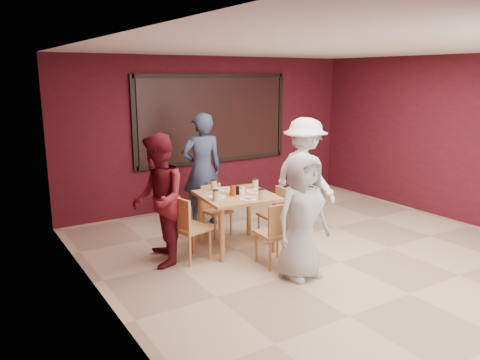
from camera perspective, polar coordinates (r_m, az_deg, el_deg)
floor at (r=6.53m, az=12.13°, el=-9.72°), size 7.00×7.00×0.00m
window_blinds at (r=8.87m, az=-3.19°, el=7.45°), size 3.00×0.02×1.50m
dining_table at (r=6.68m, az=-0.43°, el=-2.59°), size 1.12×1.12×0.95m
chair_front at (r=6.10m, az=4.58°, el=-6.16°), size 0.45×0.45×0.87m
chair_back at (r=7.34m, az=-3.12°, el=-3.29°), size 0.42×0.42×0.78m
chair_left at (r=6.28m, az=-6.52°, el=-5.46°), size 0.53×0.53×0.90m
chair_right at (r=7.11m, az=4.51°, el=-3.76°), size 0.41×0.41×0.79m
diner_front at (r=5.74m, az=7.58°, el=-4.41°), size 0.79×0.53×1.57m
diner_back at (r=7.74m, az=-4.66°, el=1.28°), size 0.75×0.57×1.87m
diner_left at (r=6.16m, az=-9.93°, el=-2.46°), size 0.90×1.01×1.74m
diner_right at (r=7.44m, az=7.83°, el=0.54°), size 0.81×1.25×1.82m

